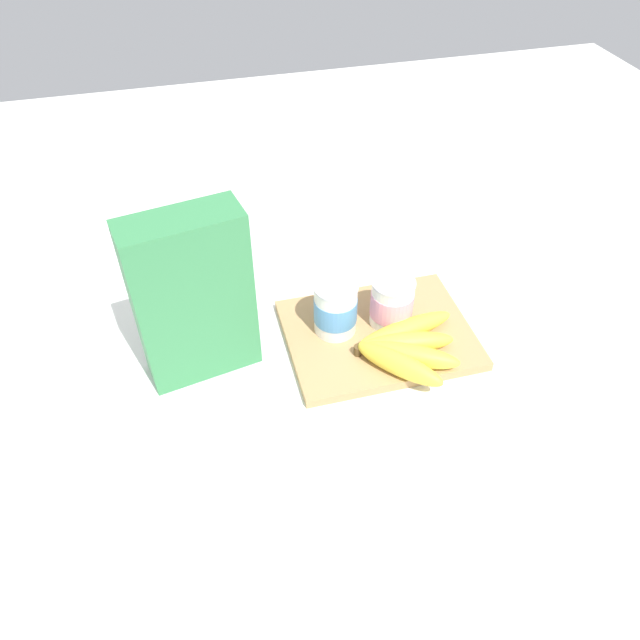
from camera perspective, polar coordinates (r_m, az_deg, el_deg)
ground_plane at (r=1.05m, az=5.48°, el=-1.69°), size 2.40×2.40×0.00m
cutting_board at (r=1.05m, az=5.51°, el=-1.36°), size 0.31×0.24×0.02m
cereal_box at (r=0.93m, az=-11.88°, el=2.02°), size 0.19×0.10×0.29m
yogurt_cup_front at (r=1.01m, az=1.47°, el=1.10°), size 0.07×0.07×0.09m
yogurt_cup_back at (r=1.03m, az=6.79°, el=1.66°), size 0.07×0.07×0.09m
banana_bunch at (r=0.99m, az=7.99°, el=-2.58°), size 0.19×0.18×0.04m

